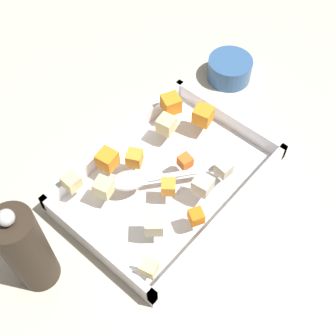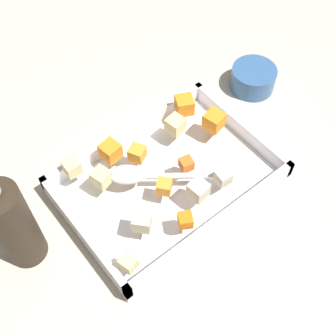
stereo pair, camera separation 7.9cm
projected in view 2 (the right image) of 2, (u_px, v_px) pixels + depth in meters
name	position (u px, v px, depth m)	size (l,w,h in m)	color
ground_plane	(155.00, 183.00, 0.85)	(4.00, 4.00, 0.00)	#BCB29E
baking_dish	(168.00, 182.00, 0.83)	(0.38, 0.27, 0.05)	silver
carrot_chunk_near_left	(110.00, 151.00, 0.81)	(0.03, 0.03, 0.03)	orange
carrot_chunk_heap_side	(214.00, 121.00, 0.85)	(0.03, 0.03, 0.03)	orange
carrot_chunk_mid_left	(164.00, 187.00, 0.77)	(0.02, 0.02, 0.02)	orange
carrot_chunk_back_center	(184.00, 105.00, 0.87)	(0.03, 0.03, 0.03)	orange
carrot_chunk_far_left	(186.00, 164.00, 0.80)	(0.02, 0.02, 0.02)	orange
carrot_chunk_corner_se	(137.00, 153.00, 0.81)	(0.03, 0.03, 0.03)	orange
carrot_chunk_front_center	(185.00, 220.00, 0.74)	(0.02, 0.02, 0.02)	orange
potato_chunk_center	(142.00, 221.00, 0.73)	(0.03, 0.03, 0.03)	beige
potato_chunk_mid_right	(128.00, 263.00, 0.69)	(0.02, 0.02, 0.02)	#E0CC89
potato_chunk_near_right	(175.00, 125.00, 0.84)	(0.03, 0.03, 0.03)	#E0CC89
potato_chunk_near_spoon	(101.00, 177.00, 0.78)	(0.03, 0.03, 0.03)	#E0CC89
potato_chunk_heap_top	(72.00, 167.00, 0.79)	(0.03, 0.03, 0.03)	#E0CC89
parsnip_chunk_corner_nw	(198.00, 190.00, 0.76)	(0.03, 0.03, 0.03)	beige
parsnip_chunk_corner_sw	(223.00, 177.00, 0.78)	(0.03, 0.03, 0.03)	beige
serving_spoon	(135.00, 174.00, 0.79)	(0.19, 0.15, 0.02)	silver
pepper_mill	(14.00, 226.00, 0.69)	(0.07, 0.07, 0.21)	#2D2319
small_prep_bowl	(253.00, 78.00, 0.97)	(0.10, 0.10, 0.05)	#33598C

